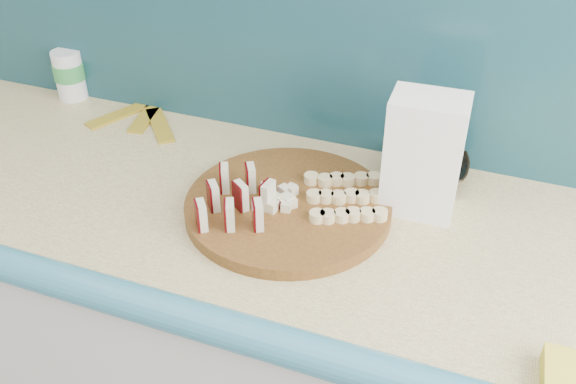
% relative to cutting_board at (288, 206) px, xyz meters
% --- Properties ---
extents(kitchen_counter, '(2.20, 0.63, 0.91)m').
position_rel_cutting_board_xyz_m(kitchen_counter, '(-0.20, -0.01, -0.47)').
color(kitchen_counter, silver).
rests_on(kitchen_counter, ground).
extents(backsplash, '(2.20, 0.02, 0.50)m').
position_rel_cutting_board_xyz_m(backsplash, '(-0.20, 0.28, 0.24)').
color(backsplash, teal).
rests_on(backsplash, kitchen_counter).
extents(cutting_board, '(0.49, 0.49, 0.02)m').
position_rel_cutting_board_xyz_m(cutting_board, '(0.00, 0.00, 0.00)').
color(cutting_board, '#47290F').
rests_on(cutting_board, kitchen_counter).
extents(apple_wedges, '(0.13, 0.17, 0.05)m').
position_rel_cutting_board_xyz_m(apple_wedges, '(-0.08, -0.06, 0.04)').
color(apple_wedges, beige).
rests_on(apple_wedges, cutting_board).
extents(apple_chunks, '(0.06, 0.06, 0.02)m').
position_rel_cutting_board_xyz_m(apple_chunks, '(-0.02, -0.01, 0.02)').
color(apple_chunks, beige).
rests_on(apple_chunks, cutting_board).
extents(banana_slices, '(0.18, 0.18, 0.02)m').
position_rel_cutting_board_xyz_m(banana_slices, '(0.10, 0.04, 0.02)').
color(banana_slices, '#D8BF84').
rests_on(banana_slices, cutting_board).
extents(brown_bowl, '(0.18, 0.18, 0.04)m').
position_rel_cutting_board_xyz_m(brown_bowl, '(0.22, 0.22, 0.01)').
color(brown_bowl, black).
rests_on(brown_bowl, kitchen_counter).
extents(flour_bag, '(0.14, 0.10, 0.23)m').
position_rel_cutting_board_xyz_m(flour_bag, '(0.22, 0.10, 0.10)').
color(flour_bag, white).
rests_on(flour_bag, kitchen_counter).
extents(canister, '(0.07, 0.07, 0.12)m').
position_rel_cutting_board_xyz_m(canister, '(-0.66, 0.25, 0.05)').
color(canister, white).
rests_on(canister, kitchen_counter).
extents(banana_peel, '(0.23, 0.19, 0.01)m').
position_rel_cutting_board_xyz_m(banana_peel, '(-0.44, 0.21, -0.01)').
color(banana_peel, gold).
rests_on(banana_peel, kitchen_counter).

